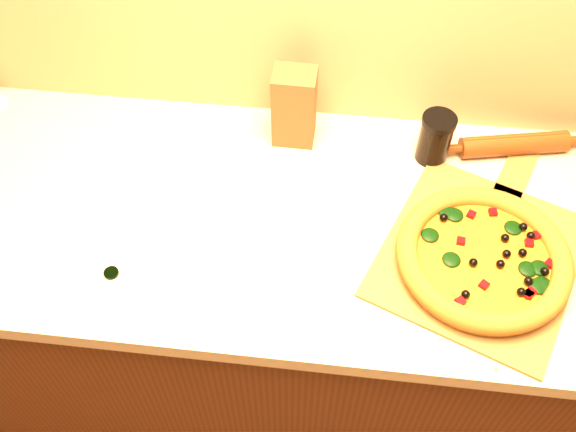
# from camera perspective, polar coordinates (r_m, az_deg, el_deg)

# --- Properties ---
(cabinet) EXTENTS (2.80, 0.65, 0.86)m
(cabinet) POSITION_cam_1_polar(r_m,az_deg,el_deg) (1.79, 2.39, -9.24)
(cabinet) COLOR #4C2310
(cabinet) RESTS_ON ground
(countertop) EXTENTS (2.84, 0.68, 0.04)m
(countertop) POSITION_cam_1_polar(r_m,az_deg,el_deg) (1.41, 3.00, -0.61)
(countertop) COLOR beige
(countertop) RESTS_ON cabinet
(pizza_peel) EXTENTS (0.50, 0.60, 0.01)m
(pizza_peel) POSITION_cam_1_polar(r_m,az_deg,el_deg) (1.40, 16.84, -2.96)
(pizza_peel) COLOR brown
(pizza_peel) RESTS_ON countertop
(pizza) EXTENTS (0.35, 0.35, 0.05)m
(pizza) POSITION_cam_1_polar(r_m,az_deg,el_deg) (1.35, 16.95, -3.53)
(pizza) COLOR #A57629
(pizza) RESTS_ON pizza_peel
(bottle_cap) EXTENTS (0.04, 0.04, 0.01)m
(bottle_cap) POSITION_cam_1_polar(r_m,az_deg,el_deg) (1.36, -15.44, -4.89)
(bottle_cap) COLOR black
(bottle_cap) RESTS_ON countertop
(rolling_pin) EXTENTS (0.36, 0.10, 0.05)m
(rolling_pin) POSITION_cam_1_polar(r_m,az_deg,el_deg) (1.59, 19.45, 6.01)
(rolling_pin) COLOR #51250D
(rolling_pin) RESTS_ON countertop
(paper_bag) EXTENTS (0.10, 0.08, 0.19)m
(paper_bag) POSITION_cam_1_polar(r_m,az_deg,el_deg) (1.49, 0.56, 9.67)
(paper_bag) COLOR brown
(paper_bag) RESTS_ON countertop
(dark_jar) EXTENTS (0.08, 0.08, 0.12)m
(dark_jar) POSITION_cam_1_polar(r_m,az_deg,el_deg) (1.50, 12.94, 6.77)
(dark_jar) COLOR black
(dark_jar) RESTS_ON countertop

